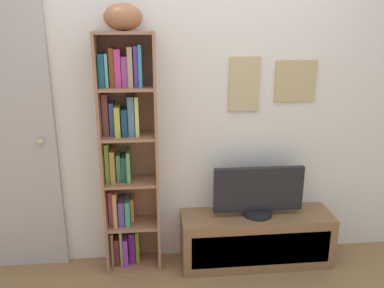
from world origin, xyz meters
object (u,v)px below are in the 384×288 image
(football, at_px, (123,17))
(television, at_px, (258,192))
(bookshelf, at_px, (126,155))
(tv_stand, at_px, (256,238))

(football, height_order, television, football)
(football, xyz_separation_m, television, (0.94, -0.05, -1.24))
(football, bearing_deg, bookshelf, 138.56)
(bookshelf, bearing_deg, football, -41.44)
(football, relative_size, tv_stand, 0.22)
(bookshelf, distance_m, football, 0.94)
(bookshelf, relative_size, television, 2.59)
(bookshelf, relative_size, football, 6.92)
(bookshelf, height_order, television, bookshelf)
(football, distance_m, tv_stand, 1.88)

